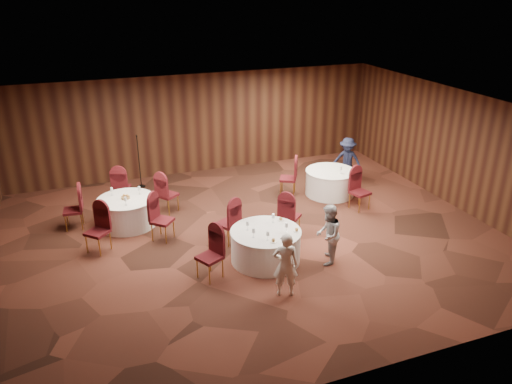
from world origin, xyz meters
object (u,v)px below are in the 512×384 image
object	(u,v)px
table_main	(266,245)
man_c	(347,160)
table_left	(127,212)
table_right	(330,182)
woman_a	(285,265)
woman_b	(328,235)
mic_stand	(140,172)

from	to	relation	value
table_main	man_c	bearing A→B (deg)	40.77
table_left	table_main	bearing A→B (deg)	-47.30
table_right	woman_a	xyz separation A→B (m)	(-3.31, -4.25, 0.32)
table_left	table_right	world-z (taller)	same
table_main	table_right	distance (m)	4.29
woman_a	man_c	distance (m)	6.52
table_right	table_left	bearing A→B (deg)	179.59
table_left	man_c	distance (m)	6.85
table_main	table_left	size ratio (longest dim) A/B	1.08
table_right	woman_b	world-z (taller)	woman_b
man_c	mic_stand	bearing A→B (deg)	-151.11
table_main	woman_a	world-z (taller)	woman_a
mic_stand	table_main	bearing A→B (deg)	-70.02
woman_b	man_c	bearing A→B (deg)	178.34
mic_stand	woman_b	size ratio (longest dim) A/B	1.17
woman_a	table_main	bearing A→B (deg)	-75.25
table_main	table_left	world-z (taller)	same
table_right	man_c	size ratio (longest dim) A/B	1.02
table_main	man_c	world-z (taller)	man_c
table_main	man_c	size ratio (longest dim) A/B	1.10
mic_stand	woman_b	distance (m)	6.82
table_main	man_c	distance (m)	5.45
table_right	mic_stand	size ratio (longest dim) A/B	0.90
table_main	mic_stand	world-z (taller)	mic_stand
man_c	table_main	bearing A→B (deg)	-93.25
mic_stand	man_c	size ratio (longest dim) A/B	1.13
mic_stand	man_c	xyz separation A→B (m)	(6.10, -1.87, 0.24)
woman_a	man_c	size ratio (longest dim) A/B	0.96
table_right	woman_a	size ratio (longest dim) A/B	1.06
table_main	table_left	distance (m)	3.96
mic_stand	woman_b	world-z (taller)	mic_stand
table_right	woman_a	distance (m)	5.40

